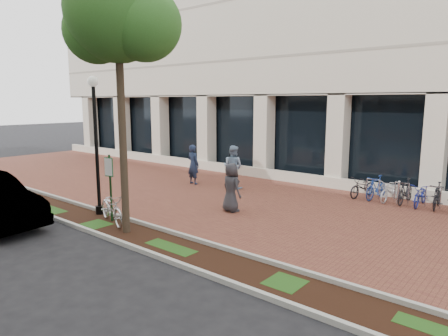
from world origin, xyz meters
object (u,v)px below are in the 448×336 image
Objects in this scene: lamppost at (96,138)px; pedestrian_mid at (233,167)px; parking_sign at (110,179)px; street_tree at (119,17)px; bollard at (398,192)px; pedestrian_right at (231,188)px; bike_rack_cluster at (405,192)px; pedestrian_left at (193,164)px; locked_bicycle at (112,208)px.

lamppost is 2.42× the size of pedestrian_mid.
street_tree is (1.30, -0.33, 4.75)m from parking_sign.
street_tree reaches higher than pedestrian_mid.
bollard is (6.65, 1.71, -0.50)m from pedestrian_mid.
parking_sign is at bearing -128.61° from bollard.
street_tree is 6.57m from pedestrian_right.
pedestrian_mid is (-0.10, 6.50, -0.45)m from parking_sign.
parking_sign is 0.54× the size of bike_rack_cluster.
pedestrian_left reaches higher than bike_rack_cluster.
street_tree is at bearing -84.89° from locked_bicycle.
street_tree is at bearing 122.17° from pedestrian_left.
street_tree is at bearing 91.05° from pedestrian_right.
street_tree is 1.89× the size of bike_rack_cluster.
pedestrian_mid is at bearing -157.99° from bike_rack_cluster.
bollard is (5.25, 8.54, -5.69)m from street_tree.
street_tree is at bearing -121.60° from bollard.
pedestrian_left is at bearing 100.30° from lamppost.
parking_sign is 1.14× the size of locked_bicycle.
parking_sign is 4.15m from pedestrian_right.
locked_bicycle is at bearing -15.85° from lamppost.
pedestrian_right is (0.94, 3.78, -5.30)m from street_tree.
locked_bicycle is 1.11× the size of pedestrian_right.
pedestrian_left is at bearing 118.25° from street_tree.
locked_bicycle is at bearing -127.43° from bollard.
bike_rack_cluster is (0.16, 0.33, -0.03)m from bollard.
pedestrian_left is at bearing -158.82° from bike_rack_cluster.
parking_sign reaches higher than pedestrian_left.
bike_rack_cluster is at bearing 46.81° from lamppost.
pedestrian_mid is at bearing 77.99° from parking_sign.
lamppost is 11.57m from bike_rack_cluster.
parking_sign is 4.93m from street_tree.
bollard is (4.31, 4.76, -0.39)m from pedestrian_right.
pedestrian_left is (-1.05, 5.78, -1.71)m from lamppost.
locked_bicycle is (1.26, -0.36, -2.14)m from lamppost.
street_tree reaches higher than pedestrian_left.
lamppost reaches higher than locked_bicycle.
pedestrian_left is 1.08× the size of pedestrian_right.
bollard is 0.23× the size of bike_rack_cluster.
pedestrian_left is at bearing 96.46° from parking_sign.
pedestrian_mid is 1.12× the size of pedestrian_right.
pedestrian_left is at bearing 37.23° from locked_bicycle.
street_tree is 11.52m from bollard.
lamppost is 2.51m from locked_bicycle.
pedestrian_mid is 2.07× the size of bollard.
pedestrian_right is (2.05, 3.55, 0.36)m from locked_bicycle.
pedestrian_mid is 3.85m from pedestrian_right.
street_tree is at bearing -116.04° from bike_rack_cluster.
parking_sign is at bearing 113.24° from pedestrian_left.
lamppost reaches higher than parking_sign.
lamppost is 2.51× the size of pedestrian_left.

